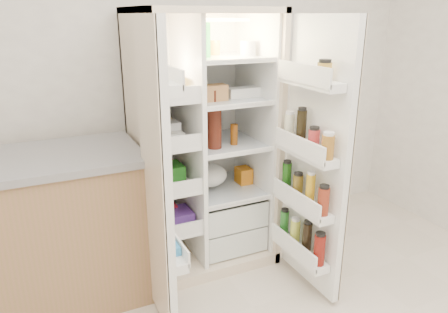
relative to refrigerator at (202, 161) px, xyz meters
name	(u,v)px	position (x,y,z in m)	size (l,w,h in m)	color
wall_back	(185,71)	(0.01, 0.35, 0.61)	(4.00, 0.02, 2.70)	white
refrigerator	(202,161)	(0.00, 0.00, 0.00)	(0.92, 0.70, 1.80)	beige
freezer_door	(157,181)	(-0.51, -0.60, 0.15)	(0.15, 0.40, 1.72)	white
fridge_door	(314,164)	(0.47, -0.70, 0.13)	(0.17, 0.58, 1.72)	white
kitchen_counter	(34,233)	(-1.17, -0.13, -0.26)	(1.34, 0.71, 0.97)	#936949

